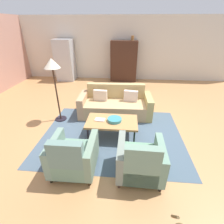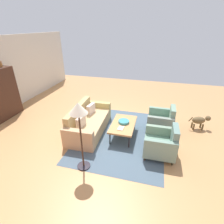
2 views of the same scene
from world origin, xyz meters
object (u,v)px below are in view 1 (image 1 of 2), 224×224
at_px(book_stack, 100,120).
at_px(cabinet, 124,61).
at_px(vase_tall, 133,38).
at_px(couch, 115,105).
at_px(coffee_table, 112,122).
at_px(refrigerator, 65,60).
at_px(floor_lamp, 53,70).
at_px(armchair_right, 140,162).
at_px(armchair_left, 73,157).
at_px(fruit_bowl, 115,120).

height_order(book_stack, cabinet, cabinet).
bearing_deg(vase_tall, couch, -98.21).
bearing_deg(vase_tall, book_stack, -99.64).
xyz_separation_m(coffee_table, refrigerator, (-2.62, 4.45, 0.53)).
relative_size(coffee_table, refrigerator, 0.65).
height_order(cabinet, vase_tall, vase_tall).
height_order(couch, vase_tall, vase_tall).
bearing_deg(floor_lamp, vase_tall, 62.37).
relative_size(couch, armchair_right, 2.42).
relative_size(vase_tall, floor_lamp, 0.11).
height_order(couch, refrigerator, refrigerator).
relative_size(cabinet, vase_tall, 9.21).
distance_m(book_stack, vase_tall, 4.82).
bearing_deg(cabinet, book_stack, -95.29).
bearing_deg(armchair_right, refrigerator, 120.73).
height_order(couch, armchair_left, armchair_left).
relative_size(vase_tall, refrigerator, 0.11).
distance_m(armchair_right, fruit_bowl, 1.29).
xyz_separation_m(book_stack, vase_tall, (0.77, 4.53, 1.45)).
relative_size(cabinet, refrigerator, 0.97).
bearing_deg(refrigerator, cabinet, 2.17).
height_order(coffee_table, armchair_left, armchair_left).
distance_m(fruit_bowl, cabinet, 4.57).
xyz_separation_m(book_stack, cabinet, (0.42, 4.54, 0.45)).
xyz_separation_m(armchair_left, book_stack, (0.31, 1.18, 0.10)).
xyz_separation_m(couch, coffee_table, (0.00, -1.19, 0.11)).
height_order(coffee_table, fruit_bowl, fruit_bowl).
relative_size(armchair_left, book_stack, 3.47).
xyz_separation_m(vase_tall, floor_lamp, (-2.03, -3.88, -0.45)).
bearing_deg(floor_lamp, book_stack, -27.39).
bearing_deg(armchair_right, book_stack, 127.74).
bearing_deg(book_stack, vase_tall, 80.36).
distance_m(fruit_bowl, floor_lamp, 2.00).
bearing_deg(armchair_left, cabinet, 82.05).
bearing_deg(armchair_left, armchair_right, -0.66).
relative_size(coffee_table, cabinet, 0.67).
bearing_deg(coffee_table, refrigerator, 120.51).
bearing_deg(armchair_right, cabinet, 95.55).
bearing_deg(coffee_table, couch, 90.14).
distance_m(couch, coffee_table, 1.19).
xyz_separation_m(couch, refrigerator, (-2.62, 3.26, 0.64)).
bearing_deg(couch, coffee_table, 88.27).
relative_size(coffee_table, armchair_left, 1.36).
xyz_separation_m(fruit_bowl, book_stack, (-0.35, 0.02, -0.02)).
distance_m(fruit_bowl, vase_tall, 4.79).
bearing_deg(couch, book_stack, 74.47).
bearing_deg(armchair_right, armchair_left, -179.11).
distance_m(armchair_right, floor_lamp, 3.03).
bearing_deg(cabinet, armchair_left, -97.29).
bearing_deg(fruit_bowl, floor_lamp, 157.43).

